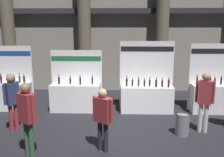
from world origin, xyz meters
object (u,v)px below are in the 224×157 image
(exhibitor_booth_2, at_px, (147,95))
(visitor_3, at_px, (12,98))
(exhibitor_booth_0, at_px, (11,93))
(trash_bin, at_px, (182,124))
(visitor_0, at_px, (103,114))
(visitor_7, at_px, (205,97))
(exhibitor_booth_1, at_px, (76,95))
(visitor_2, at_px, (27,113))
(exhibitor_booth_3, at_px, (217,95))

(exhibitor_booth_2, distance_m, visitor_3, 4.60)
(exhibitor_booth_0, distance_m, trash_bin, 6.32)
(visitor_0, xyz_separation_m, visitor_7, (2.89, 1.21, 0.11))
(exhibitor_booth_1, distance_m, visitor_3, 2.46)
(trash_bin, bearing_deg, exhibitor_booth_0, 160.60)
(visitor_2, xyz_separation_m, visitor_3, (-1.03, 1.49, -0.09))
(visitor_7, bearing_deg, visitor_2, -142.65)
(exhibitor_booth_0, xyz_separation_m, visitor_7, (6.61, -1.89, 0.47))
(exhibitor_booth_2, bearing_deg, visitor_0, -115.06)
(exhibitor_booth_1, height_order, visitor_3, exhibitor_booth_1)
(exhibitor_booth_3, bearing_deg, visitor_0, -142.73)
(exhibitor_booth_0, relative_size, exhibitor_booth_1, 1.07)
(exhibitor_booth_2, xyz_separation_m, visitor_0, (-1.41, -3.01, 0.36))
(exhibitor_booth_0, xyz_separation_m, exhibitor_booth_1, (2.50, -0.09, -0.02))
(exhibitor_booth_2, distance_m, visitor_2, 4.63)
(visitor_3, height_order, visitor_7, visitor_7)
(visitor_3, relative_size, visitor_7, 0.94)
(exhibitor_booth_2, relative_size, visitor_3, 1.50)
(visitor_2, distance_m, visitor_3, 1.82)
(trash_bin, xyz_separation_m, visitor_2, (-4.00, -1.33, 0.79))
(exhibitor_booth_1, distance_m, visitor_0, 3.28)
(exhibitor_booth_1, relative_size, exhibitor_booth_2, 0.87)
(exhibitor_booth_3, xyz_separation_m, visitor_2, (-5.73, -3.34, 0.48))
(exhibitor_booth_0, distance_m, visitor_3, 2.18)
(visitor_3, bearing_deg, trash_bin, -58.20)
(exhibitor_booth_2, bearing_deg, exhibitor_booth_3, 0.09)
(exhibitor_booth_2, distance_m, visitor_0, 3.35)
(exhibitor_booth_3, xyz_separation_m, visitor_3, (-6.76, -1.85, 0.39))
(visitor_7, bearing_deg, exhibitor_booth_3, 78.26)
(exhibitor_booth_2, bearing_deg, visitor_7, -50.63)
(trash_bin, relative_size, visitor_0, 0.39)
(exhibitor_booth_1, relative_size, visitor_0, 1.38)
(exhibitor_booth_0, relative_size, visitor_3, 1.39)
(visitor_2, relative_size, visitor_7, 1.01)
(exhibitor_booth_2, height_order, visitor_0, exhibitor_booth_2)
(exhibitor_booth_2, bearing_deg, exhibitor_booth_0, 178.98)
(visitor_0, bearing_deg, visitor_2, 44.10)
(exhibitor_booth_1, distance_m, visitor_7, 4.51)
(exhibitor_booth_3, height_order, visitor_0, exhibitor_booth_3)
(exhibitor_booth_1, distance_m, exhibitor_booth_3, 5.19)
(exhibitor_booth_2, xyz_separation_m, visitor_3, (-4.20, -1.85, 0.41))
(exhibitor_booth_1, bearing_deg, visitor_2, -99.21)
(visitor_7, bearing_deg, exhibitor_booth_1, 175.32)
(exhibitor_booth_1, xyz_separation_m, trash_bin, (3.46, -2.01, -0.28))
(exhibitor_booth_3, xyz_separation_m, visitor_0, (-3.97, -3.02, 0.34))
(exhibitor_booth_1, bearing_deg, exhibitor_booth_0, 178.00)
(exhibitor_booth_3, bearing_deg, exhibitor_booth_1, -180.00)
(exhibitor_booth_3, distance_m, visitor_7, 2.15)
(exhibitor_booth_3, xyz_separation_m, visitor_7, (-1.08, -1.81, 0.45))
(exhibitor_booth_1, relative_size, exhibitor_booth_3, 0.90)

